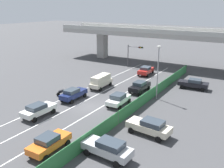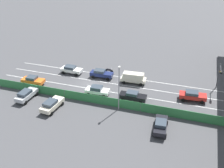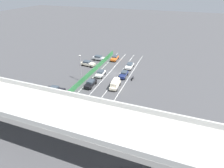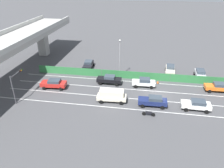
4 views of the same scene
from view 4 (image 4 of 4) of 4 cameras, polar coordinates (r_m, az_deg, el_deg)
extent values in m
plane|color=#424244|center=(38.45, 12.07, -3.09)|extent=(300.00, 300.00, 0.00)
cube|color=silver|center=(34.25, 4.74, -6.58)|extent=(0.14, 44.94, 0.01)
cube|color=silver|center=(37.00, 5.21, -3.82)|extent=(0.14, 44.94, 0.01)
cube|color=silver|center=(39.84, 5.60, -1.45)|extent=(0.14, 44.94, 0.01)
cube|color=silver|center=(42.73, 5.94, 0.60)|extent=(0.14, 44.94, 0.01)
cube|color=#B2B2AD|center=(41.73, -23.90, 9.42)|extent=(53.48, 0.30, 0.90)
cube|color=#A09E99|center=(59.10, -17.73, 10.35)|extent=(2.11, 2.11, 6.45)
cube|color=#2D753D|center=(43.50, 6.11, 2.26)|extent=(0.06, 40.94, 1.61)
cylinder|color=#4C514C|center=(43.74, 15.06, 1.58)|extent=(0.10, 0.10, 1.61)
cylinder|color=#4C514C|center=(44.33, -2.72, 2.88)|extent=(0.10, 0.10, 1.61)
cylinder|color=#4C514C|center=(48.88, -18.61, 3.81)|extent=(0.10, 0.10, 1.61)
cube|color=orange|center=(43.06, 25.98, -0.78)|extent=(1.92, 4.39, 0.64)
cube|color=#333D47|center=(42.89, 26.38, -0.12)|extent=(1.63, 1.89, 0.51)
cylinder|color=black|center=(42.05, 24.27, -1.81)|extent=(0.24, 0.65, 0.64)
cylinder|color=black|center=(43.57, 23.71, -0.69)|extent=(0.24, 0.65, 0.64)
cylinder|color=black|center=(44.51, 27.34, -0.91)|extent=(0.24, 0.65, 0.64)
cube|color=white|center=(40.86, 8.30, 0.35)|extent=(1.99, 4.33, 0.57)
cube|color=#333D47|center=(40.61, 8.58, 1.07)|extent=(1.67, 2.01, 0.59)
cylinder|color=black|center=(40.23, 6.22, -0.67)|extent=(0.25, 0.65, 0.64)
cylinder|color=black|center=(41.84, 6.28, 0.47)|extent=(0.25, 0.65, 0.64)
cylinder|color=black|center=(40.34, 10.32, -0.89)|extent=(0.25, 0.65, 0.64)
cylinder|color=black|center=(41.94, 10.22, 0.25)|extent=(0.25, 0.65, 0.64)
cube|color=beige|center=(35.67, -0.09, -3.51)|extent=(2.06, 4.89, 0.62)
cube|color=beige|center=(35.26, -0.09, -2.37)|extent=(1.80, 4.02, 1.00)
cylinder|color=black|center=(35.34, -2.88, -4.74)|extent=(0.26, 0.65, 0.64)
cylinder|color=black|center=(36.84, -2.47, -3.30)|extent=(0.26, 0.65, 0.64)
cylinder|color=black|center=(35.04, 2.42, -5.03)|extent=(0.26, 0.65, 0.64)
cylinder|color=black|center=(36.55, 2.61, -3.57)|extent=(0.26, 0.65, 0.64)
cube|color=navy|center=(35.08, 10.59, -4.51)|extent=(1.82, 4.57, 0.70)
cube|color=#333D47|center=(34.81, 11.33, -3.70)|extent=(1.55, 2.12, 0.51)
cylinder|color=black|center=(34.56, 8.00, -5.81)|extent=(0.24, 0.65, 0.64)
cylinder|color=black|center=(36.01, 8.04, -4.35)|extent=(0.24, 0.65, 0.64)
cylinder|color=black|center=(34.77, 13.10, -6.09)|extent=(0.24, 0.65, 0.64)
cylinder|color=black|center=(36.20, 12.92, -4.63)|extent=(0.24, 0.65, 0.64)
cube|color=red|center=(41.26, -15.10, 0.03)|extent=(2.19, 4.69, 0.70)
cube|color=#333D47|center=(40.94, -14.94, 0.76)|extent=(1.78, 2.24, 0.49)
cylinder|color=black|center=(41.28, -17.46, -1.09)|extent=(0.27, 0.65, 0.64)
cylinder|color=black|center=(42.79, -16.59, 0.06)|extent=(0.27, 0.65, 0.64)
cylinder|color=black|center=(40.22, -13.35, -1.30)|extent=(0.27, 0.65, 0.64)
cylinder|color=black|center=(41.77, -12.62, -0.11)|extent=(0.27, 0.65, 0.64)
cube|color=silver|center=(36.07, 21.18, -5.17)|extent=(1.91, 4.45, 0.62)
cube|color=#333D47|center=(35.85, 21.77, -4.44)|extent=(1.64, 2.15, 0.50)
cylinder|color=black|center=(35.27, 18.87, -6.43)|extent=(0.23, 0.64, 0.64)
cylinder|color=black|center=(36.80, 18.56, -4.89)|extent=(0.23, 0.64, 0.64)
cylinder|color=black|center=(35.90, 23.62, -6.72)|extent=(0.23, 0.64, 0.64)
cylinder|color=black|center=(37.40, 23.11, -5.20)|extent=(0.23, 0.64, 0.64)
cube|color=black|center=(41.41, -0.75, 1.12)|extent=(1.74, 4.65, 0.68)
cube|color=#333D47|center=(41.13, -0.61, 1.86)|extent=(1.52, 1.95, 0.52)
cylinder|color=black|center=(41.17, -3.12, 0.14)|extent=(0.22, 0.64, 0.64)
cylinder|color=black|center=(42.67, -2.62, 1.16)|extent=(0.22, 0.64, 0.64)
cylinder|color=black|center=(40.64, 1.22, -0.20)|extent=(0.22, 0.64, 0.64)
cylinder|color=black|center=(42.15, 1.58, 0.84)|extent=(0.22, 0.64, 0.64)
cylinder|color=black|center=(32.93, 8.42, -7.71)|extent=(0.13, 0.60, 0.60)
cylinder|color=black|center=(32.92, 10.78, -7.93)|extent=(0.13, 0.60, 0.60)
cube|color=black|center=(32.76, 9.64, -7.42)|extent=(0.32, 0.93, 0.36)
cylinder|color=#B2B2B2|center=(32.58, 8.68, -6.83)|extent=(0.60, 0.06, 0.03)
cube|color=#B2B5B7|center=(46.95, 22.21, 2.26)|extent=(4.74, 1.93, 0.70)
cube|color=#333D47|center=(47.09, 22.27, 3.14)|extent=(2.37, 1.62, 0.53)
cylinder|color=black|center=(45.91, 23.44, 0.77)|extent=(0.65, 0.24, 0.64)
cylinder|color=black|center=(45.56, 21.31, 0.97)|extent=(0.65, 0.24, 0.64)
cylinder|color=black|center=(48.76, 22.84, 2.38)|extent=(0.65, 0.24, 0.64)
cylinder|color=black|center=(48.42, 20.83, 2.59)|extent=(0.65, 0.24, 0.64)
cube|color=beige|center=(47.29, 15.05, 3.57)|extent=(4.82, 2.21, 0.70)
cube|color=#333D47|center=(47.47, 15.14, 4.45)|extent=(2.33, 1.79, 0.53)
cylinder|color=black|center=(46.07, 16.09, 2.10)|extent=(0.66, 0.27, 0.64)
cylinder|color=black|center=(46.00, 13.81, 2.36)|extent=(0.66, 0.27, 0.64)
cylinder|color=black|center=(49.00, 16.07, 3.62)|extent=(0.66, 0.27, 0.64)
cylinder|color=black|center=(48.94, 13.92, 3.86)|extent=(0.66, 0.27, 0.64)
cube|color=black|center=(48.69, -6.25, 5.03)|extent=(4.82, 2.14, 0.67)
cube|color=#333D47|center=(48.69, -6.23, 5.77)|extent=(2.05, 1.71, 0.49)
cylinder|color=black|center=(47.28, -5.51, 3.73)|extent=(0.66, 0.27, 0.64)
cylinder|color=black|center=(47.62, -7.62, 3.79)|extent=(0.66, 0.27, 0.64)
cylinder|color=black|center=(50.17, -4.89, 5.17)|extent=(0.66, 0.27, 0.64)
cylinder|color=black|center=(50.49, -6.88, 5.21)|extent=(0.66, 0.27, 0.64)
cylinder|color=#47474C|center=(37.70, -24.56, -1.52)|extent=(0.18, 0.18, 4.89)
cylinder|color=#47474C|center=(38.08, -23.93, 2.50)|extent=(3.34, 0.21, 0.12)
cube|color=black|center=(39.12, -22.98, 3.31)|extent=(0.97, 0.30, 0.32)
sphere|color=#390706|center=(38.80, -22.98, 3.13)|extent=(0.20, 0.20, 0.20)
sphere|color=#EFA319|center=(39.04, -22.78, 3.31)|extent=(0.20, 0.20, 0.20)
sphere|color=black|center=(39.27, -22.57, 3.48)|extent=(0.20, 0.20, 0.20)
cylinder|color=gray|center=(43.15, 2.01, 6.40)|extent=(0.16, 0.16, 7.45)
ellipsoid|color=silver|center=(41.94, 2.10, 11.40)|extent=(0.60, 0.36, 0.28)
cone|color=orange|center=(42.65, 11.96, 0.54)|extent=(0.36, 0.36, 0.62)
cube|color=black|center=(42.78, 11.92, 0.18)|extent=(0.47, 0.47, 0.03)
camera|label=1|loc=(59.40, 38.28, 15.84)|focal=39.75mm
camera|label=2|loc=(78.38, -2.83, 31.36)|focal=44.14mm
camera|label=3|loc=(47.45, -65.19, 19.01)|focal=29.22mm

